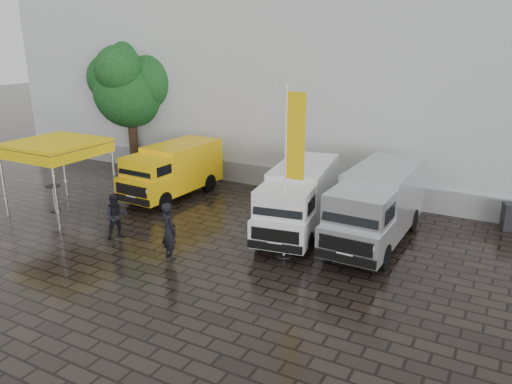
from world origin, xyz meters
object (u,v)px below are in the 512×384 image
at_px(wheelie_bin, 511,217).
at_px(van_white, 298,201).
at_px(van_yellow, 172,172).
at_px(canopy_tent, 55,146).
at_px(van_silver, 376,208).
at_px(person_tent, 116,217).
at_px(cocktail_table, 54,198).
at_px(person_front, 169,231).
at_px(flagpole, 291,164).

bearing_deg(wheelie_bin, van_white, -166.81).
bearing_deg(van_yellow, wheelie_bin, 14.66).
distance_m(canopy_tent, wheelie_bin, 17.73).
relative_size(van_white, van_silver, 0.94).
xyz_separation_m(wheelie_bin, person_tent, (-12.29, -7.62, 0.30)).
height_order(cocktail_table, person_front, person_front).
distance_m(wheelie_bin, person_tent, 14.46).
relative_size(van_white, person_tent, 3.41).
relative_size(van_yellow, flagpole, 0.90).
bearing_deg(cocktail_table, van_yellow, 50.63).
height_order(van_white, canopy_tent, canopy_tent).
bearing_deg(flagpole, person_front, -151.01).
distance_m(van_yellow, person_front, 6.47).
height_order(person_front, person_tent, person_front).
xyz_separation_m(flagpole, cocktail_table, (-10.40, -0.52, -2.62)).
relative_size(van_white, cocktail_table, 5.10).
distance_m(van_yellow, flagpole, 8.23).
height_order(van_white, person_front, van_white).
distance_m(flagpole, wheelie_bin, 9.15).
relative_size(van_silver, wheelie_bin, 5.82).
relative_size(wheelie_bin, person_front, 0.54).
bearing_deg(canopy_tent, cocktail_table, -162.50).
bearing_deg(person_front, van_white, -99.14).
bearing_deg(van_silver, flagpole, -127.89).
xyz_separation_m(van_yellow, wheelie_bin, (13.47, 2.87, -0.65)).
bearing_deg(van_yellow, van_silver, -1.93).
bearing_deg(person_front, canopy_tent, 12.53).
distance_m(van_white, van_silver, 2.79).
xyz_separation_m(person_front, person_tent, (-2.68, 0.43, -0.14)).
bearing_deg(van_silver, wheelie_bin, 42.69).
bearing_deg(canopy_tent, flagpole, 2.40).
relative_size(cocktail_table, wheelie_bin, 1.07).
height_order(van_white, cocktail_table, van_white).
bearing_deg(van_white, cocktail_table, -173.78).
bearing_deg(van_white, person_front, -133.15).
distance_m(van_silver, wheelie_bin, 5.54).
relative_size(van_yellow, person_tent, 3.09).
bearing_deg(wheelie_bin, canopy_tent, -175.03).
height_order(cocktail_table, person_tent, person_tent).
distance_m(van_yellow, person_tent, 4.91).
height_order(canopy_tent, flagpole, flagpole).
bearing_deg(person_front, cocktail_table, 13.85).
distance_m(flagpole, person_tent, 6.67).
bearing_deg(cocktail_table, wheelie_bin, 21.96).
height_order(van_yellow, person_front, van_yellow).
bearing_deg(canopy_tent, van_yellow, 52.84).
distance_m(canopy_tent, flagpole, 10.11).
relative_size(canopy_tent, person_tent, 1.96).
distance_m(canopy_tent, cocktail_table, 2.24).
bearing_deg(van_silver, cocktail_table, -164.76).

